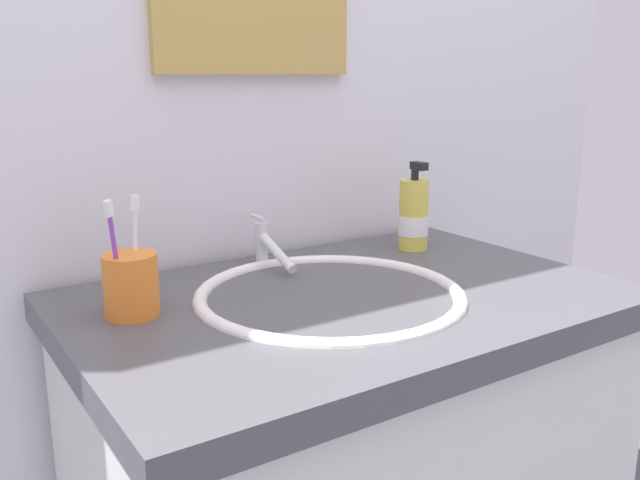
{
  "coord_description": "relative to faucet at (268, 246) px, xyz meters",
  "views": [
    {
      "loc": [
        -0.64,
        -0.88,
        1.19
      ],
      "look_at": [
        -0.03,
        0.04,
        0.92
      ],
      "focal_mm": 37.71,
      "sensor_mm": 36.0,
      "label": 1
    }
  ],
  "objects": [
    {
      "name": "toothbrush_purple",
      "position": [
        -0.33,
        -0.14,
        0.07
      ],
      "size": [
        0.03,
        0.02,
        0.18
      ],
      "color": "purple",
      "rests_on": "toothbrush_cup"
    },
    {
      "name": "soap_dispenser",
      "position": [
        0.32,
        -0.05,
        0.03
      ],
      "size": [
        0.06,
        0.06,
        0.19
      ],
      "color": "#DBCC4C",
      "rests_on": "vanity_counter"
    },
    {
      "name": "toothbrush_white",
      "position": [
        -0.29,
        -0.1,
        0.07
      ],
      "size": [
        0.03,
        0.02,
        0.18
      ],
      "color": "white",
      "rests_on": "toothbrush_cup"
    },
    {
      "name": "toothbrush_cup",
      "position": [
        -0.31,
        -0.12,
        0.01
      ],
      "size": [
        0.08,
        0.08,
        0.1
      ],
      "primitive_type": "cylinder",
      "color": "orange",
      "rests_on": "vanity_counter"
    },
    {
      "name": "faucet",
      "position": [
        0.0,
        0.0,
        0.0
      ],
      "size": [
        0.02,
        0.16,
        0.09
      ],
      "color": "silver",
      "rests_on": "sink_basin"
    },
    {
      "name": "sink_basin",
      "position": [
        0.0,
        -0.21,
        -0.09
      ],
      "size": [
        0.46,
        0.46,
        0.12
      ],
      "color": "white",
      "rests_on": "vanity_counter"
    },
    {
      "name": "tiled_wall_back",
      "position": [
        0.03,
        0.12,
        0.33
      ],
      "size": [
        2.12,
        0.04,
        2.4
      ],
      "primitive_type": "cube",
      "color": "silver",
      "rests_on": "ground"
    }
  ]
}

